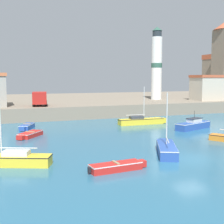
{
  "coord_description": "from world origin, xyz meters",
  "views": [
    {
      "loc": [
        -14.54,
        -20.71,
        6.5
      ],
      "look_at": [
        -0.39,
        17.01,
        2.0
      ],
      "focal_mm": 50.0,
      "sensor_mm": 36.0,
      "label": 1
    }
  ],
  "objects_px": {
    "harbor_shed_mid_row": "(207,88)",
    "lighthouse": "(157,64)",
    "sailboat_yellow_6": "(7,159)",
    "motorboat_blue_7": "(194,125)",
    "truck_on_quay": "(40,98)",
    "dinghy_red_1": "(117,166)",
    "sailboat_blue_2": "(166,149)",
    "dinghy_red_3": "(30,134)",
    "sailboat_yellow_5": "(141,121)",
    "dinghy_blue_0": "(27,126)"
  },
  "relations": [
    {
      "from": "motorboat_blue_7",
      "to": "harbor_shed_mid_row",
      "type": "bearing_deg",
      "value": 48.93
    },
    {
      "from": "dinghy_blue_0",
      "to": "sailboat_blue_2",
      "type": "height_order",
      "value": "sailboat_blue_2"
    },
    {
      "from": "dinghy_blue_0",
      "to": "sailboat_yellow_6",
      "type": "bearing_deg",
      "value": -100.21
    },
    {
      "from": "dinghy_red_3",
      "to": "sailboat_yellow_5",
      "type": "distance_m",
      "value": 15.95
    },
    {
      "from": "dinghy_blue_0",
      "to": "sailboat_yellow_6",
      "type": "distance_m",
      "value": 16.64
    },
    {
      "from": "dinghy_red_1",
      "to": "sailboat_blue_2",
      "type": "relative_size",
      "value": 0.79
    },
    {
      "from": "sailboat_yellow_5",
      "to": "truck_on_quay",
      "type": "xyz_separation_m",
      "value": [
        -12.34,
        10.85,
        2.76
      ]
    },
    {
      "from": "sailboat_yellow_5",
      "to": "harbor_shed_mid_row",
      "type": "xyz_separation_m",
      "value": [
        19.72,
        11.65,
        4.01
      ]
    },
    {
      "from": "lighthouse",
      "to": "dinghy_red_3",
      "type": "bearing_deg",
      "value": -141.91
    },
    {
      "from": "harbor_shed_mid_row",
      "to": "truck_on_quay",
      "type": "height_order",
      "value": "harbor_shed_mid_row"
    },
    {
      "from": "dinghy_blue_0",
      "to": "dinghy_red_3",
      "type": "relative_size",
      "value": 0.99
    },
    {
      "from": "sailboat_blue_2",
      "to": "lighthouse",
      "type": "height_order",
      "value": "lighthouse"
    },
    {
      "from": "dinghy_red_1",
      "to": "sailboat_blue_2",
      "type": "distance_m",
      "value": 6.46
    },
    {
      "from": "sailboat_yellow_6",
      "to": "lighthouse",
      "type": "xyz_separation_m",
      "value": [
        29.92,
        32.11,
        8.59
      ]
    },
    {
      "from": "harbor_shed_mid_row",
      "to": "lighthouse",
      "type": "bearing_deg",
      "value": 144.71
    },
    {
      "from": "dinghy_blue_0",
      "to": "dinghy_red_3",
      "type": "distance_m",
      "value": 5.55
    },
    {
      "from": "sailboat_blue_2",
      "to": "motorboat_blue_7",
      "type": "distance_m",
      "value": 14.01
    },
    {
      "from": "dinghy_blue_0",
      "to": "dinghy_red_1",
      "type": "xyz_separation_m",
      "value": [
        4.21,
        -20.42,
        -0.03
      ]
    },
    {
      "from": "sailboat_blue_2",
      "to": "sailboat_yellow_5",
      "type": "height_order",
      "value": "sailboat_yellow_5"
    },
    {
      "from": "sailboat_yellow_6",
      "to": "lighthouse",
      "type": "relative_size",
      "value": 0.48
    },
    {
      "from": "dinghy_blue_0",
      "to": "truck_on_quay",
      "type": "distance_m",
      "value": 10.15
    },
    {
      "from": "lighthouse",
      "to": "sailboat_yellow_5",
      "type": "bearing_deg",
      "value": -124.1
    },
    {
      "from": "motorboat_blue_7",
      "to": "sailboat_yellow_5",
      "type": "bearing_deg",
      "value": 127.54
    },
    {
      "from": "dinghy_red_1",
      "to": "dinghy_red_3",
      "type": "relative_size",
      "value": 1.2
    },
    {
      "from": "dinghy_red_3",
      "to": "sailboat_yellow_5",
      "type": "height_order",
      "value": "sailboat_yellow_5"
    },
    {
      "from": "dinghy_blue_0",
      "to": "motorboat_blue_7",
      "type": "height_order",
      "value": "motorboat_blue_7"
    },
    {
      "from": "dinghy_blue_0",
      "to": "harbor_shed_mid_row",
      "type": "bearing_deg",
      "value": 16.08
    },
    {
      "from": "motorboat_blue_7",
      "to": "truck_on_quay",
      "type": "distance_m",
      "value": 23.85
    },
    {
      "from": "truck_on_quay",
      "to": "lighthouse",
      "type": "bearing_deg",
      "value": 15.03
    },
    {
      "from": "sailboat_yellow_5",
      "to": "truck_on_quay",
      "type": "relative_size",
      "value": 1.53
    },
    {
      "from": "sailboat_yellow_6",
      "to": "lighthouse",
      "type": "bearing_deg",
      "value": 47.03
    },
    {
      "from": "sailboat_blue_2",
      "to": "dinghy_red_3",
      "type": "distance_m",
      "value": 15.61
    },
    {
      "from": "harbor_shed_mid_row",
      "to": "sailboat_yellow_6",
      "type": "bearing_deg",
      "value": -145.1
    },
    {
      "from": "motorboat_blue_7",
      "to": "lighthouse",
      "type": "distance_m",
      "value": 25.7
    },
    {
      "from": "motorboat_blue_7",
      "to": "dinghy_red_3",
      "type": "bearing_deg",
      "value": 174.67
    },
    {
      "from": "sailboat_blue_2",
      "to": "harbor_shed_mid_row",
      "type": "distance_m",
      "value": 37.4
    },
    {
      "from": "dinghy_red_1",
      "to": "dinghy_red_3",
      "type": "xyz_separation_m",
      "value": [
        -4.41,
        14.88,
        -0.01
      ]
    },
    {
      "from": "sailboat_yellow_6",
      "to": "truck_on_quay",
      "type": "xyz_separation_m",
      "value": [
        5.86,
        25.65,
        2.78
      ]
    },
    {
      "from": "lighthouse",
      "to": "harbor_shed_mid_row",
      "type": "bearing_deg",
      "value": -35.29
    },
    {
      "from": "sailboat_yellow_6",
      "to": "harbor_shed_mid_row",
      "type": "height_order",
      "value": "harbor_shed_mid_row"
    },
    {
      "from": "dinghy_red_1",
      "to": "sailboat_yellow_6",
      "type": "relative_size",
      "value": 0.65
    },
    {
      "from": "dinghy_red_1",
      "to": "sailboat_yellow_5",
      "type": "height_order",
      "value": "sailboat_yellow_5"
    },
    {
      "from": "truck_on_quay",
      "to": "dinghy_red_3",
      "type": "bearing_deg",
      "value": -101.82
    },
    {
      "from": "sailboat_blue_2",
      "to": "dinghy_red_1",
      "type": "bearing_deg",
      "value": -152.3
    },
    {
      "from": "sailboat_blue_2",
      "to": "motorboat_blue_7",
      "type": "bearing_deg",
      "value": 45.63
    },
    {
      "from": "dinghy_red_1",
      "to": "lighthouse",
      "type": "xyz_separation_m",
      "value": [
        22.75,
        36.16,
        8.76
      ]
    },
    {
      "from": "dinghy_red_3",
      "to": "harbor_shed_mid_row",
      "type": "height_order",
      "value": "harbor_shed_mid_row"
    },
    {
      "from": "dinghy_blue_0",
      "to": "sailboat_blue_2",
      "type": "relative_size",
      "value": 0.65
    },
    {
      "from": "lighthouse",
      "to": "harbor_shed_mid_row",
      "type": "xyz_separation_m",
      "value": [
        8.0,
        -5.66,
        -4.55
      ]
    },
    {
      "from": "motorboat_blue_7",
      "to": "lighthouse",
      "type": "xyz_separation_m",
      "value": [
        7.23,
        23.15,
        8.51
      ]
    }
  ]
}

